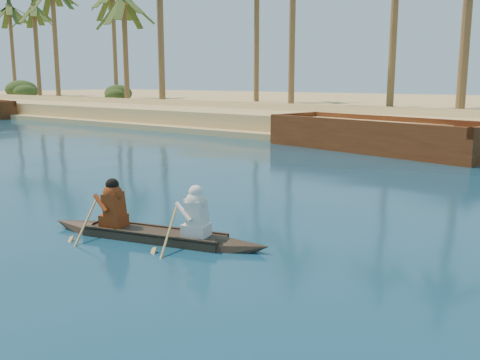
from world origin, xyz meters
The scene contains 5 objects.
sandy_embankment centered at (0.00, 46.89, 0.53)m, with size 150.00×51.00×1.50m.
palm_grove centered at (0.00, 35.00, 8.00)m, with size 110.00×14.00×16.00m, color #394C1B, non-canonical shape.
shrub_cluster centered at (0.00, 31.50, 1.20)m, with size 100.00×6.00×2.40m, color #254017, non-canonical shape.
canoe centered at (8.00, 5.29, 0.28)m, with size 5.23×2.06×1.44m.
barge_mid centered at (5.74, 22.00, 0.63)m, with size 11.32×5.44×1.81m.
Camera 1 is at (16.18, -2.26, 3.37)m, focal length 40.00 mm.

